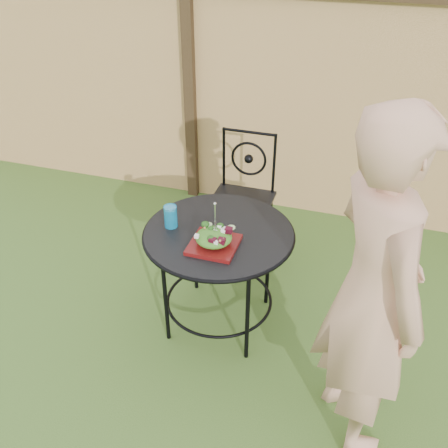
{
  "coord_description": "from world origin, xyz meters",
  "views": [
    {
      "loc": [
        0.24,
        -1.74,
        2.42
      ],
      "look_at": [
        -0.52,
        0.65,
        0.75
      ],
      "focal_mm": 40.0,
      "sensor_mm": 36.0,
      "label": 1
    }
  ],
  "objects_px": {
    "diner": "(372,295)",
    "salad_plate": "(214,245)",
    "patio_table": "(219,250)",
    "patio_chair": "(243,193)"
  },
  "relations": [
    {
      "from": "patio_table",
      "to": "diner",
      "type": "height_order",
      "value": "diner"
    },
    {
      "from": "patio_table",
      "to": "salad_plate",
      "type": "xyz_separation_m",
      "value": [
        0.02,
        -0.15,
        0.15
      ]
    },
    {
      "from": "patio_chair",
      "to": "salad_plate",
      "type": "bearing_deg",
      "value": -83.81
    },
    {
      "from": "diner",
      "to": "salad_plate",
      "type": "relative_size",
      "value": 6.77
    },
    {
      "from": "patio_table",
      "to": "diner",
      "type": "bearing_deg",
      "value": -30.33
    },
    {
      "from": "patio_table",
      "to": "diner",
      "type": "relative_size",
      "value": 0.51
    },
    {
      "from": "patio_table",
      "to": "salad_plate",
      "type": "bearing_deg",
      "value": -82.31
    },
    {
      "from": "patio_table",
      "to": "patio_chair",
      "type": "xyz_separation_m",
      "value": [
        -0.09,
        0.86,
        -0.08
      ]
    },
    {
      "from": "patio_chair",
      "to": "diner",
      "type": "distance_m",
      "value": 1.75
    },
    {
      "from": "salad_plate",
      "to": "diner",
      "type": "bearing_deg",
      "value": -23.09
    }
  ]
}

